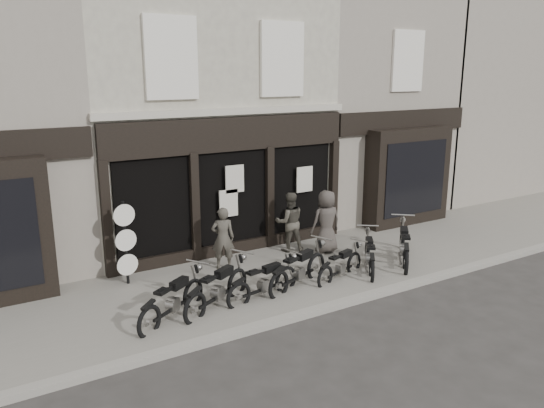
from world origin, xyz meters
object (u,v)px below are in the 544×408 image
motorcycle_2 (264,285)px  motorcycle_4 (341,268)px  motorcycle_0 (173,304)px  man_centre (289,222)px  man_right (326,222)px  motorcycle_3 (299,272)px  man_left (223,238)px  motorcycle_5 (369,257)px  advert_sign_post (126,247)px  motorcycle_6 (404,248)px  motorcycle_1 (218,292)px

motorcycle_2 → motorcycle_4: size_ratio=1.14×
motorcycle_0 → man_centre: bearing=-4.8°
motorcycle_4 → man_right: man_right is taller
motorcycle_3 → man_left: size_ratio=1.31×
motorcycle_0 → man_right: (5.16, 1.64, 0.60)m
motorcycle_5 → man_right: size_ratio=1.02×
man_left → advert_sign_post: advert_sign_post is taller
motorcycle_4 → motorcycle_6: size_ratio=0.93×
motorcycle_4 → man_left: 3.08m
motorcycle_2 → man_centre: bearing=35.6°
man_centre → motorcycle_4: bearing=108.8°
motorcycle_4 → advert_sign_post: size_ratio=0.84×
motorcycle_2 → motorcycle_3: (1.05, 0.15, 0.03)m
man_left → motorcycle_0: bearing=66.0°
motorcycle_0 → motorcycle_3: size_ratio=0.91×
motorcycle_0 → motorcycle_1: 1.04m
motorcycle_0 → advert_sign_post: size_ratio=0.90×
motorcycle_3 → advert_sign_post: advert_sign_post is taller
motorcycle_4 → man_centre: 2.40m
motorcycle_4 → advert_sign_post: 5.22m
motorcycle_6 → man_right: 2.22m
motorcycle_4 → motorcycle_1: bearing=160.4°
motorcycle_3 → man_left: bearing=97.7°
motorcycle_3 → motorcycle_1: bearing=160.5°
advert_sign_post → motorcycle_5: bearing=-28.2°
motorcycle_3 → man_left: man_left is taller
motorcycle_0 → man_centre: size_ratio=1.14×
motorcycle_3 → motorcycle_2: bearing=167.4°
motorcycle_1 → man_left: 2.32m
man_left → motorcycle_4: bearing=160.0°
motorcycle_6 → motorcycle_5: bearing=129.4°
motorcycle_1 → advert_sign_post: 2.65m
motorcycle_1 → man_left: size_ratio=1.27×
motorcycle_3 → motorcycle_6: motorcycle_6 is taller
man_left → man_right: size_ratio=0.91×
motorcycle_5 → man_left: bearing=95.8°
motorcycle_0 → motorcycle_3: (3.19, 0.07, 0.01)m
motorcycle_3 → man_centre: (1.16, 2.20, 0.54)m
motorcycle_0 → man_left: 2.98m
motorcycle_5 → man_left: man_left is taller
motorcycle_2 → man_right: (3.02, 1.72, 0.61)m
motorcycle_1 → motorcycle_2: size_ratio=1.00×
motorcycle_2 → advert_sign_post: size_ratio=0.95×
motorcycle_1 → man_left: bearing=32.3°
man_right → motorcycle_6: bearing=136.5°
motorcycle_0 → motorcycle_6: (6.55, 0.00, 0.04)m
motorcycle_6 → motorcycle_3: bearing=130.3°
man_right → motorcycle_1: bearing=27.5°
man_left → motorcycle_2: bearing=112.9°
motorcycle_1 → advert_sign_post: (-1.32, 2.21, 0.62)m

